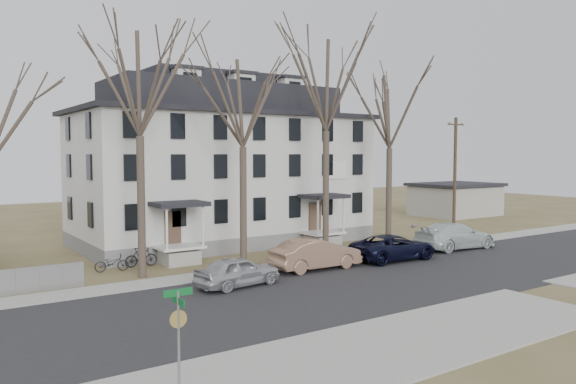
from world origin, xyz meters
TOP-DOWN VIEW (x-y plane):
  - ground at (0.00, 0.00)m, footprint 120.00×120.00m
  - main_road at (0.00, 2.00)m, footprint 120.00×10.00m
  - far_sidewalk at (0.00, 8.00)m, footprint 120.00×2.00m
  - near_sidewalk_left at (-8.00, -5.00)m, footprint 20.00×5.00m
  - yellow_curb at (5.00, 7.10)m, footprint 14.00×0.25m
  - boarding_house at (-2.00, 17.95)m, footprint 20.80×12.36m
  - distant_building at (26.00, 20.00)m, footprint 8.50×6.50m
  - tree_far_left at (-11.00, 9.80)m, footprint 8.40×8.40m
  - tree_mid_left at (-5.00, 9.80)m, footprint 7.80×7.80m
  - tree_center at (1.00, 9.80)m, footprint 9.00×9.00m
  - tree_mid_right at (6.50, 9.80)m, footprint 7.80×7.80m
  - utility_pole_far at (18.50, 14.00)m, footprint 2.00×0.28m
  - car_silver at (-7.97, 5.13)m, footprint 4.48×2.27m
  - car_tan at (-2.47, 6.24)m, footprint 5.22×1.94m
  - car_navy at (3.03, 5.82)m, footprint 5.57×2.76m
  - car_white at (9.22, 6.35)m, footprint 6.14×2.77m
  - bicycle_left at (-11.95, 11.90)m, footprint 1.86×0.94m
  - bicycle_right at (-10.17, 12.30)m, footprint 1.85×0.66m
  - street_sign at (-15.14, -4.56)m, footprint 0.81×0.81m

SIDE VIEW (x-z plane):
  - ground at x=0.00m, z-range 0.00..0.00m
  - main_road at x=0.00m, z-range -0.02..0.02m
  - far_sidewalk at x=0.00m, z-range -0.04..0.04m
  - near_sidewalk_left at x=-8.00m, z-range -0.04..0.04m
  - yellow_curb at x=5.00m, z-range -0.03..0.03m
  - bicycle_left at x=-11.95m, z-range 0.00..0.93m
  - bicycle_right at x=-10.17m, z-range 0.00..1.09m
  - car_silver at x=-7.97m, z-range 0.00..1.46m
  - car_navy at x=3.03m, z-range 0.00..1.52m
  - car_tan at x=-2.47m, z-range 0.00..1.71m
  - car_white at x=9.22m, z-range 0.00..1.74m
  - distant_building at x=26.00m, z-range 0.00..3.35m
  - street_sign at x=-15.14m, z-range 0.44..3.30m
  - utility_pole_far at x=18.50m, z-range 0.15..9.65m
  - boarding_house at x=-2.00m, z-range -0.65..11.40m
  - tree_mid_left at x=-5.00m, z-range 3.23..15.97m
  - tree_mid_right at x=6.50m, z-range 3.23..15.97m
  - tree_far_left at x=-11.00m, z-range 3.48..17.20m
  - tree_center at x=1.00m, z-range 3.73..18.43m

